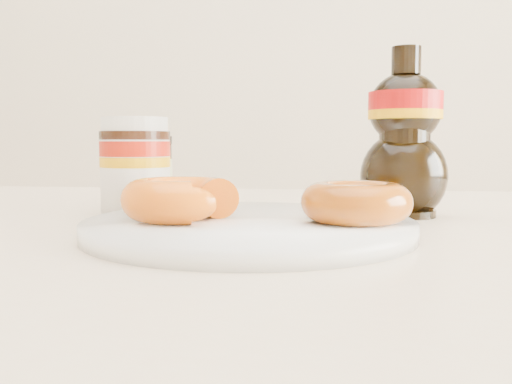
# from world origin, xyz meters

# --- Properties ---
(dining_table) EXTENTS (1.40, 0.90, 0.75)m
(dining_table) POSITION_xyz_m (0.00, 0.10, 0.67)
(dining_table) COLOR beige
(dining_table) RESTS_ON ground
(plate) EXTENTS (0.30, 0.30, 0.01)m
(plate) POSITION_xyz_m (0.06, 0.04, 0.76)
(plate) COLOR white
(plate) RESTS_ON dining_table
(donut_bitten) EXTENTS (0.13, 0.13, 0.04)m
(donut_bitten) POSITION_xyz_m (-0.00, 0.03, 0.78)
(donut_bitten) COLOR #D9520C
(donut_bitten) RESTS_ON plate
(donut_whole) EXTENTS (0.10, 0.10, 0.03)m
(donut_whole) POSITION_xyz_m (0.15, 0.04, 0.78)
(donut_whole) COLOR #934B09
(donut_whole) RESTS_ON plate
(nutella_jar) EXTENTS (0.08, 0.08, 0.11)m
(nutella_jar) POSITION_xyz_m (-0.09, 0.16, 0.81)
(nutella_jar) COLOR white
(nutella_jar) RESTS_ON dining_table
(syrup_bottle) EXTENTS (0.11, 0.10, 0.19)m
(syrup_bottle) POSITION_xyz_m (0.21, 0.19, 0.84)
(syrup_bottle) COLOR black
(syrup_bottle) RESTS_ON dining_table
(dark_jar) EXTENTS (0.06, 0.06, 0.09)m
(dark_jar) POSITION_xyz_m (-0.10, 0.26, 0.79)
(dark_jar) COLOR black
(dark_jar) RESTS_ON dining_table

